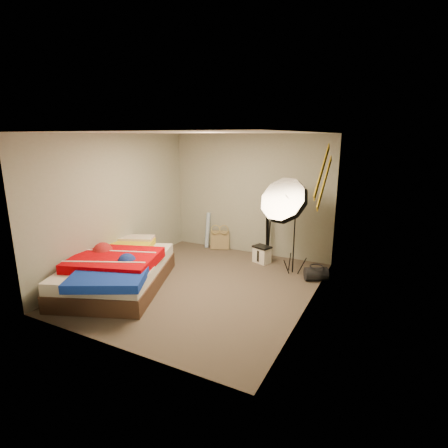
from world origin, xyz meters
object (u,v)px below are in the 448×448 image
Objects in this scene: camera_case at (262,255)px; bed at (117,269)px; tote_bag at (220,240)px; camera_tripod at (268,226)px; duffel_bag at (316,274)px; wrapping_roll at (208,230)px; photo_umbrella at (285,202)px.

bed is at bearing -108.53° from camera_case.
camera_tripod is at bearing -28.23° from tote_bag.
bed is at bearing -124.93° from camera_tripod.
duffel_bag is (2.31, -0.81, -0.09)m from tote_bag.
tote_bag is 0.35× the size of camera_tripod.
bed reaches higher than duffel_bag.
tote_bag is 2.64m from bed.
bed is at bearing -177.00° from duffel_bag.
wrapping_roll is at bearing 176.50° from camera_tripod.
wrapping_roll is 0.66× the size of camera_tripod.
wrapping_roll reaches higher than bed.
photo_umbrella reaches higher than bed.
tote_bag is at bearing 77.18° from bed.
photo_umbrella is 1.56× the size of camera_tripod.
tote_bag is 0.37m from wrapping_roll.
camera_tripod is at bearing -3.50° from wrapping_roll.
wrapping_roll is 1.53m from camera_case.
photo_umbrella is (-0.64, 0.11, 1.20)m from duffel_bag.
tote_bag is 1.25m from camera_tripod.
wrapping_roll is 0.43× the size of photo_umbrella.
tote_bag is at bearing 175.55° from camera_tripod.
wrapping_roll reaches higher than camera_case.
camera_tripod is at bearing 109.33° from camera_case.
camera_tripod reaches higher than wrapping_roll.
bed is 3.10m from photo_umbrella.
wrapping_roll is 2.59m from bed.
wrapping_roll is at bearing 160.59° from photo_umbrella.
camera_tripod is (0.00, 0.30, 0.52)m from camera_case.
bed is (-1.73, -2.18, 0.15)m from camera_case.
camera_case is at bearing -42.68° from tote_bag.
duffel_bag is at bearing -31.67° from camera_tripod.
duffel_bag is (1.17, -0.41, -0.04)m from camera_case.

